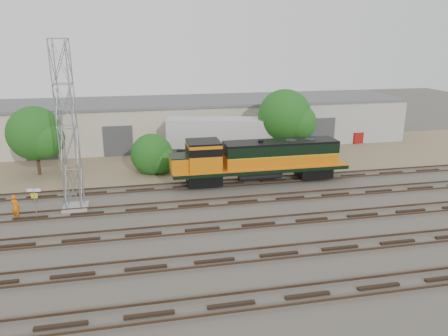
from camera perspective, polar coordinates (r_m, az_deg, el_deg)
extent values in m
plane|color=#47423A|center=(33.03, -3.66, -5.94)|extent=(140.00, 140.00, 0.00)
cube|color=#726047|center=(47.13, -6.30, 1.03)|extent=(80.00, 16.00, 0.02)
cube|color=black|center=(22.56, 0.97, -17.43)|extent=(80.00, 2.40, 0.14)
cube|color=#4C3828|center=(21.88, 1.43, -18.20)|extent=(80.00, 0.08, 0.14)
cube|color=#4C3828|center=(23.10, 0.54, -16.12)|extent=(80.00, 0.08, 0.14)
cube|color=black|center=(26.32, -1.24, -12.02)|extent=(80.00, 2.40, 0.14)
cube|color=#4C3828|center=(25.61, -0.93, -12.54)|extent=(80.00, 0.08, 0.14)
cube|color=#4C3828|center=(26.91, -1.54, -11.00)|extent=(80.00, 0.08, 0.14)
cube|color=black|center=(30.29, -2.83, -7.98)|extent=(80.00, 2.40, 0.14)
cube|color=#4C3828|center=(29.55, -2.60, -8.33)|extent=(80.00, 0.08, 0.14)
cube|color=#4C3828|center=(30.90, -3.05, -7.17)|extent=(80.00, 0.08, 0.14)
cube|color=black|center=(34.38, -4.02, -4.88)|extent=(80.00, 2.40, 0.14)
cube|color=#4C3828|center=(33.64, -3.85, -5.12)|extent=(80.00, 0.08, 0.14)
cube|color=#4C3828|center=(35.02, -4.20, -4.22)|extent=(80.00, 0.08, 0.14)
cube|color=black|center=(38.57, -4.95, -2.45)|extent=(80.00, 2.40, 0.14)
cube|color=#4C3828|center=(37.82, -4.81, -2.62)|extent=(80.00, 0.08, 0.14)
cube|color=#4C3828|center=(39.22, -5.09, -1.90)|extent=(80.00, 0.08, 0.14)
cube|color=#BFB49F|center=(54.32, -7.24, 5.82)|extent=(58.00, 10.00, 5.00)
cube|color=#59595B|center=(53.88, -7.34, 8.58)|extent=(58.40, 10.40, 0.30)
cube|color=#999993|center=(55.73, 16.51, 5.54)|extent=(14.00, 0.10, 5.00)
cube|color=#333335|center=(50.34, -22.79, 2.81)|extent=(3.20, 0.12, 3.40)
cube|color=#333335|center=(49.40, -13.66, 3.42)|extent=(3.20, 0.12, 3.40)
cube|color=#333335|center=(49.75, -4.40, 3.94)|extent=(3.20, 0.12, 3.40)
cube|color=#333335|center=(51.36, 4.50, 4.35)|extent=(3.20, 0.12, 3.40)
cube|color=#333335|center=(54.12, 12.69, 4.63)|extent=(3.20, 0.12, 3.40)
cube|color=black|center=(38.55, -2.64, -1.34)|extent=(2.99, 2.25, 0.94)
cube|color=black|center=(41.36, 11.58, -0.41)|extent=(2.99, 2.25, 0.94)
cube|color=black|center=(39.46, 4.74, 0.01)|extent=(15.91, 2.81, 0.33)
cylinder|color=black|center=(39.63, 4.72, -0.80)|extent=(3.93, 1.03, 1.03)
cube|color=#CC6609|center=(39.82, 7.35, 1.17)|extent=(10.29, 2.43, 1.12)
cube|color=black|center=(39.55, 7.41, 2.60)|extent=(10.29, 2.43, 0.94)
cube|color=black|center=(39.42, 7.44, 3.39)|extent=(10.29, 2.43, 0.19)
cube|color=#CC6609|center=(37.97, -2.68, 1.54)|extent=(2.81, 2.81, 2.43)
cube|color=black|center=(37.65, -2.71, 3.44)|extent=(2.81, 2.81, 0.15)
cube|color=#CC6609|center=(37.86, -5.88, 0.54)|extent=(1.50, 2.25, 1.31)
cube|color=gray|center=(35.78, -18.80, -4.84)|extent=(1.86, 1.86, 0.20)
cylinder|color=gray|center=(34.69, -20.61, 5.21)|extent=(0.09, 0.09, 12.43)
cylinder|color=gray|center=(34.54, -18.74, 5.34)|extent=(0.09, 0.09, 12.43)
cylinder|color=gray|center=(33.59, -20.88, 4.82)|extent=(0.09, 0.09, 12.43)
cylinder|color=gray|center=(33.43, -18.95, 4.96)|extent=(0.09, 0.09, 12.43)
cylinder|color=gray|center=(34.54, -23.42, -4.25)|extent=(0.07, 0.07, 2.33)
cube|color=white|center=(34.22, -23.62, -2.68)|extent=(0.95, 0.17, 0.23)
cube|color=yellow|center=(34.35, -23.54, -3.34)|extent=(0.48, 0.11, 0.37)
imported|color=orange|center=(35.10, -25.58, -4.62)|extent=(0.79, 0.67, 1.84)
cube|color=#BDBDBD|center=(46.41, 1.60, 4.64)|extent=(14.78, 6.46, 3.01)
cube|color=black|center=(47.22, 8.50, 1.67)|extent=(3.30, 3.38, 1.12)
cube|color=black|center=(46.30, -5.38, 1.69)|extent=(0.17, 0.17, 1.45)
cube|color=black|center=(48.44, -5.02, 2.39)|extent=(0.17, 0.17, 1.45)
cube|color=#164899|center=(52.97, 10.64, 3.44)|extent=(2.05, 2.00, 1.50)
cube|color=maroon|center=(56.94, 16.84, 3.88)|extent=(1.72, 1.64, 1.40)
cylinder|color=#382619|center=(45.22, -23.07, 0.59)|extent=(0.32, 0.32, 2.31)
sphere|color=#1B4F16|center=(44.56, -23.50, 4.20)|extent=(5.05, 5.05, 5.05)
sphere|color=#1B4F16|center=(43.74, -22.31, 3.44)|extent=(3.54, 3.54, 3.54)
cylinder|color=#382619|center=(43.28, -9.31, -0.29)|extent=(0.28, 0.28, 0.37)
sphere|color=#1B4F16|center=(42.84, -9.41, 1.76)|extent=(4.04, 4.04, 4.04)
sphere|color=#1B4F16|center=(42.40, -8.26, 1.08)|extent=(2.83, 2.83, 2.83)
cylinder|color=#382619|center=(47.02, 7.76, 2.70)|extent=(0.32, 0.32, 2.80)
sphere|color=#1B4F16|center=(46.32, 7.92, 6.73)|extent=(5.60, 5.60, 5.60)
sphere|color=#1B4F16|center=(46.04, 9.56, 5.88)|extent=(3.92, 3.92, 3.92)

